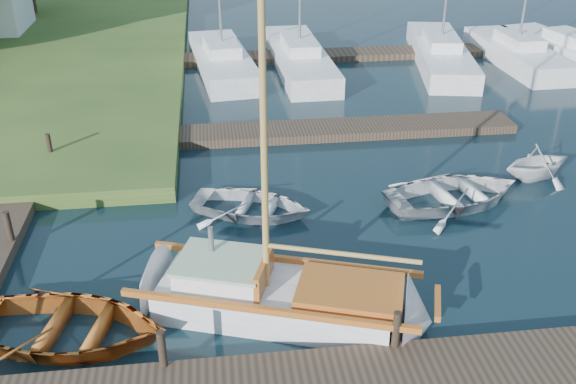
{
  "coord_description": "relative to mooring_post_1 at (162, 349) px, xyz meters",
  "views": [
    {
      "loc": [
        -1.81,
        -14.43,
        8.88
      ],
      "look_at": [
        0.0,
        0.0,
        1.2
      ],
      "focal_mm": 40.0,
      "sensor_mm": 36.0,
      "label": 1
    }
  ],
  "objects": [
    {
      "name": "mooring_post_5",
      "position": [
        -4.0,
        10.0,
        0.0
      ],
      "size": [
        0.16,
        0.16,
        0.8
      ],
      "primitive_type": "cylinder",
      "color": "black",
      "rests_on": "left_dock"
    },
    {
      "name": "mooring_post_2",
      "position": [
        4.5,
        0.0,
        0.0
      ],
      "size": [
        0.16,
        0.16,
        0.8
      ],
      "primitive_type": "cylinder",
      "color": "black",
      "rests_on": "near_dock"
    },
    {
      "name": "dinghy",
      "position": [
        -2.08,
        1.34,
        -0.26
      ],
      "size": [
        4.89,
        3.98,
        0.89
      ],
      "primitive_type": "imported",
      "rotation": [
        0.0,
        0.0,
        1.33
      ],
      "color": "#95481A",
      "rests_on": "ground"
    },
    {
      "name": "marina_boat_4",
      "position": [
        15.74,
        19.01,
        -0.14
      ],
      "size": [
        2.4,
        7.7,
        9.95
      ],
      "rotation": [
        0.0,
        0.0,
        1.6
      ],
      "color": "silver",
      "rests_on": "ground"
    },
    {
      "name": "sailboat",
      "position": [
        2.48,
        1.68,
        -0.36
      ],
      "size": [
        7.4,
        4.15,
        9.83
      ],
      "rotation": [
        0.0,
        0.0,
        -0.33
      ],
      "color": "silver",
      "rests_on": "ground"
    },
    {
      "name": "mooring_post_1",
      "position": [
        0.0,
        0.0,
        0.0
      ],
      "size": [
        0.16,
        0.16,
        0.8
      ],
      "primitive_type": "cylinder",
      "color": "black",
      "rests_on": "near_dock"
    },
    {
      "name": "tender_c",
      "position": [
        7.91,
        5.96,
        -0.28
      ],
      "size": [
        4.51,
        3.59,
        0.84
      ],
      "primitive_type": "imported",
      "rotation": [
        0.0,
        0.0,
        1.76
      ],
      "color": "silver",
      "rests_on": "ground"
    },
    {
      "name": "tender_a",
      "position": [
        2.1,
        6.11,
        -0.35
      ],
      "size": [
        4.02,
        3.48,
        0.7
      ],
      "primitive_type": "imported",
      "rotation": [
        0.0,
        0.0,
        1.19
      ],
      "color": "silver",
      "rests_on": "ground"
    },
    {
      "name": "marina_boat_5",
      "position": [
        18.43,
        18.81,
        -0.13
      ],
      "size": [
        3.85,
        8.93,
        10.83
      ],
      "rotation": [
        0.0,
        0.0,
        1.77
      ],
      "color": "silver",
      "rests_on": "ground"
    },
    {
      "name": "far_dock",
      "position": [
        5.0,
        11.5,
        -0.55
      ],
      "size": [
        14.0,
        1.6,
        0.3
      ],
      "primitive_type": "cube",
      "color": "#30271C",
      "rests_on": "ground"
    },
    {
      "name": "marina_boat_0",
      "position": [
        1.79,
        19.57,
        -0.12
      ],
      "size": [
        3.13,
        8.39,
        11.66
      ],
      "rotation": [
        0.0,
        0.0,
        1.69
      ],
      "color": "silver",
      "rests_on": "ground"
    },
    {
      "name": "tender_d",
      "position": [
        11.01,
        7.25,
        -0.08
      ],
      "size": [
        2.78,
        2.55,
        1.23
      ],
      "primitive_type": "imported",
      "rotation": [
        0.0,
        0.0,
        1.83
      ],
      "color": "silver",
      "rests_on": "ground"
    },
    {
      "name": "ground",
      "position": [
        3.0,
        5.0,
        -0.7
      ],
      "size": [
        160.0,
        160.0,
        0.0
      ],
      "primitive_type": "plane",
      "color": "black",
      "rests_on": "ground"
    },
    {
      "name": "pontoon",
      "position": [
        13.0,
        21.0,
        -0.55
      ],
      "size": [
        30.0,
        1.6,
        0.3
      ],
      "primitive_type": "cube",
      "color": "#30271C",
      "rests_on": "ground"
    },
    {
      "name": "marina_boat_3",
      "position": [
        12.12,
        19.46,
        -0.13
      ],
      "size": [
        3.9,
        9.6,
        11.4
      ],
      "rotation": [
        0.0,
        0.0,
        1.38
      ],
      "color": "silver",
      "rests_on": "ground"
    },
    {
      "name": "marina_boat_1",
      "position": [
        5.37,
        19.56,
        -0.14
      ],
      "size": [
        2.41,
        9.3,
        10.53
      ],
      "rotation": [
        0.0,
        0.0,
        1.59
      ],
      "color": "silver",
      "rests_on": "ground"
    },
    {
      "name": "mooring_post_4",
      "position": [
        -4.0,
        5.0,
        0.0
      ],
      "size": [
        0.16,
        0.16,
        0.8
      ],
      "primitive_type": "cylinder",
      "color": "black",
      "rests_on": "left_dock"
    }
  ]
}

